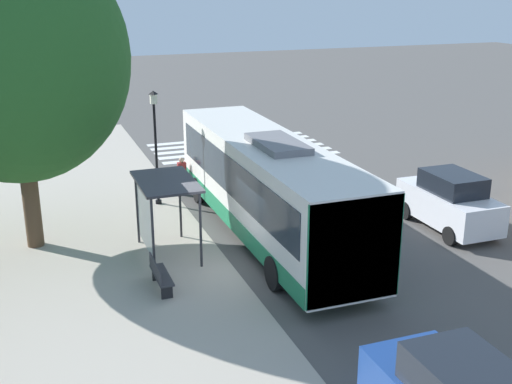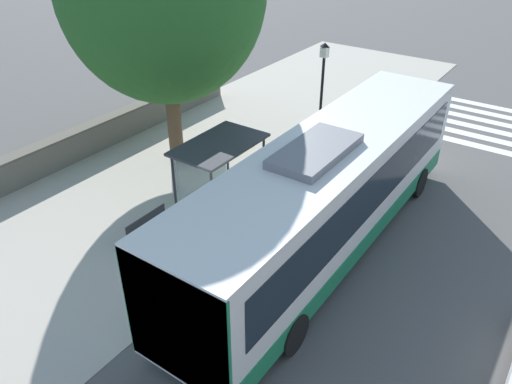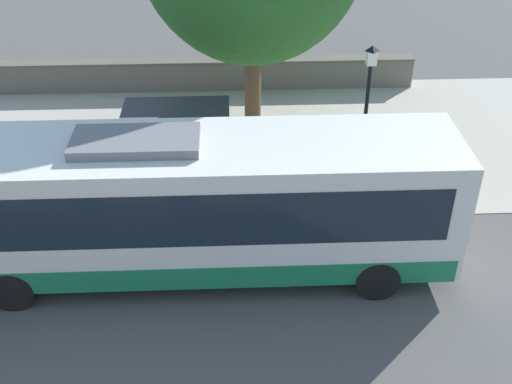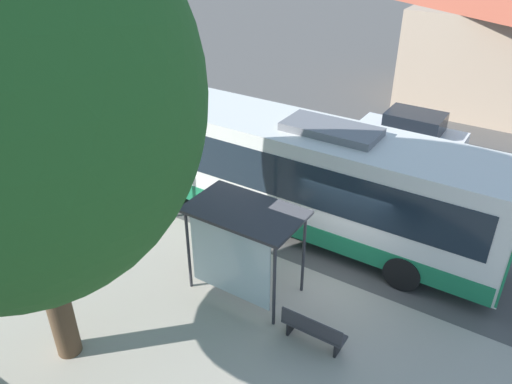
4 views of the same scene
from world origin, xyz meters
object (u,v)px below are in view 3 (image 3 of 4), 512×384
object	(u,v)px
bench	(100,162)
bus_shelter	(177,122)
pedestrian	(397,193)
bus	(183,203)
street_lamp_near	(366,113)

from	to	relation	value
bench	bus_shelter	bearing A→B (deg)	75.11
pedestrian	bus	bearing A→B (deg)	-73.29
bus_shelter	pedestrian	bearing A→B (deg)	70.40
bus	bench	world-z (taller)	bus
bus	bench	bearing A→B (deg)	-147.57
pedestrian	bench	bearing A→B (deg)	-108.24
bus	bench	size ratio (longest dim) A/B	8.04
bus_shelter	pedestrian	distance (m)	6.20
bus_shelter	street_lamp_near	world-z (taller)	street_lamp_near
bus	bus_shelter	distance (m)	3.69
bus_shelter	street_lamp_near	size ratio (longest dim) A/B	0.64
bus	pedestrian	size ratio (longest dim) A/B	7.75
pedestrian	street_lamp_near	xyz separation A→B (m)	(-1.17, -0.77, 1.72)
bus_shelter	bench	xyz separation A→B (m)	(-0.63, -2.38, -1.60)
bus	bus_shelter	bearing A→B (deg)	-174.57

